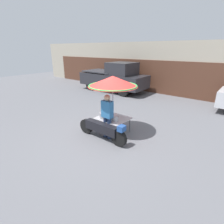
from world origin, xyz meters
TOP-DOWN VIEW (x-y plane):
  - ground_plane at (0.00, 0.00)m, footprint 36.00×36.00m
  - shopfront_building at (0.00, 8.23)m, footprint 28.00×2.06m
  - vendor_motorcycle_cart at (0.01, 0.35)m, footprint 2.05×1.73m
  - vendor_person at (0.10, 0.00)m, footprint 0.38×0.22m
  - pickup_truck at (-4.14, 5.82)m, footprint 5.06×1.94m

SIDE VIEW (x-z plane):
  - ground_plane at x=0.00m, z-range 0.00..0.00m
  - vendor_person at x=0.10m, z-range 0.09..1.66m
  - pickup_truck at x=-4.14m, z-range -0.04..2.05m
  - vendor_motorcycle_cart at x=0.01m, z-range 0.57..2.69m
  - shopfront_building at x=0.00m, z-range -0.01..3.44m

